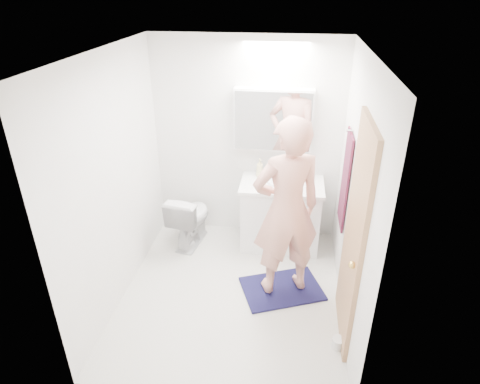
% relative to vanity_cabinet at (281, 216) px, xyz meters
% --- Properties ---
extents(floor, '(2.50, 2.50, 0.00)m').
position_rel_vanity_cabinet_xyz_m(floor, '(-0.44, -0.96, -0.39)').
color(floor, silver).
rests_on(floor, ground).
extents(ceiling, '(2.50, 2.50, 0.00)m').
position_rel_vanity_cabinet_xyz_m(ceiling, '(-0.44, -0.96, 2.01)').
color(ceiling, white).
rests_on(ceiling, floor).
extents(wall_back, '(2.50, 0.00, 2.50)m').
position_rel_vanity_cabinet_xyz_m(wall_back, '(-0.44, 0.29, 0.81)').
color(wall_back, white).
rests_on(wall_back, floor).
extents(wall_front, '(2.50, 0.00, 2.50)m').
position_rel_vanity_cabinet_xyz_m(wall_front, '(-0.44, -2.21, 0.81)').
color(wall_front, white).
rests_on(wall_front, floor).
extents(wall_left, '(0.00, 2.50, 2.50)m').
position_rel_vanity_cabinet_xyz_m(wall_left, '(-1.54, -0.96, 0.81)').
color(wall_left, white).
rests_on(wall_left, floor).
extents(wall_right, '(0.00, 2.50, 2.50)m').
position_rel_vanity_cabinet_xyz_m(wall_right, '(0.66, -0.96, 0.81)').
color(wall_right, white).
rests_on(wall_right, floor).
extents(vanity_cabinet, '(0.90, 0.55, 0.78)m').
position_rel_vanity_cabinet_xyz_m(vanity_cabinet, '(0.00, 0.00, 0.00)').
color(vanity_cabinet, white).
rests_on(vanity_cabinet, floor).
extents(countertop, '(0.95, 0.58, 0.04)m').
position_rel_vanity_cabinet_xyz_m(countertop, '(0.00, -0.00, 0.41)').
color(countertop, white).
rests_on(countertop, vanity_cabinet).
extents(sink_basin, '(0.36, 0.36, 0.03)m').
position_rel_vanity_cabinet_xyz_m(sink_basin, '(0.00, 0.03, 0.45)').
color(sink_basin, white).
rests_on(sink_basin, countertop).
extents(faucet, '(0.02, 0.02, 0.16)m').
position_rel_vanity_cabinet_xyz_m(faucet, '(0.00, 0.22, 0.51)').
color(faucet, white).
rests_on(faucet, countertop).
extents(medicine_cabinet, '(0.88, 0.14, 0.70)m').
position_rel_vanity_cabinet_xyz_m(medicine_cabinet, '(-0.14, 0.21, 1.11)').
color(medicine_cabinet, white).
rests_on(medicine_cabinet, wall_back).
extents(mirror_panel, '(0.84, 0.01, 0.66)m').
position_rel_vanity_cabinet_xyz_m(mirror_panel, '(-0.14, 0.13, 1.11)').
color(mirror_panel, silver).
rests_on(mirror_panel, medicine_cabinet).
extents(toilet, '(0.49, 0.72, 0.68)m').
position_rel_vanity_cabinet_xyz_m(toilet, '(-1.08, -0.11, -0.05)').
color(toilet, silver).
rests_on(toilet, floor).
extents(bath_rug, '(0.95, 0.81, 0.02)m').
position_rel_vanity_cabinet_xyz_m(bath_rug, '(0.07, -0.86, -0.38)').
color(bath_rug, '#121338').
rests_on(bath_rug, floor).
extents(person, '(0.78, 0.66, 1.84)m').
position_rel_vanity_cabinet_xyz_m(person, '(0.07, -0.86, 0.58)').
color(person, '#DC9684').
rests_on(person, bath_rug).
extents(door, '(0.04, 0.80, 2.00)m').
position_rel_vanity_cabinet_xyz_m(door, '(0.64, -1.31, 0.61)').
color(door, '#A67A53').
rests_on(door, wall_right).
extents(door_knob, '(0.06, 0.06, 0.06)m').
position_rel_vanity_cabinet_xyz_m(door_knob, '(0.60, -1.61, 0.56)').
color(door_knob, gold).
rests_on(door_knob, door).
extents(towel, '(0.02, 0.42, 1.00)m').
position_rel_vanity_cabinet_xyz_m(towel, '(0.64, -0.41, 0.71)').
color(towel, '#101433').
rests_on(towel, wall_right).
extents(towel_hook, '(0.07, 0.02, 0.02)m').
position_rel_vanity_cabinet_xyz_m(towel_hook, '(0.62, -0.41, 1.23)').
color(towel_hook, silver).
rests_on(towel_hook, wall_right).
extents(soap_bottle_a, '(0.12, 0.12, 0.22)m').
position_rel_vanity_cabinet_xyz_m(soap_bottle_a, '(-0.27, 0.15, 0.54)').
color(soap_bottle_a, beige).
rests_on(soap_bottle_a, countertop).
extents(soap_bottle_b, '(0.09, 0.10, 0.18)m').
position_rel_vanity_cabinet_xyz_m(soap_bottle_b, '(-0.15, 0.18, 0.52)').
color(soap_bottle_b, '#5D94C9').
rests_on(soap_bottle_b, countertop).
extents(toothbrush_cup, '(0.10, 0.10, 0.10)m').
position_rel_vanity_cabinet_xyz_m(toothbrush_cup, '(0.17, 0.16, 0.48)').
color(toothbrush_cup, '#4650D4').
rests_on(toothbrush_cup, countertop).
extents(toilet_paper_roll, '(0.11, 0.11, 0.10)m').
position_rel_vanity_cabinet_xyz_m(toilet_paper_roll, '(0.59, -1.55, -0.34)').
color(toilet_paper_roll, silver).
rests_on(toilet_paper_roll, floor).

